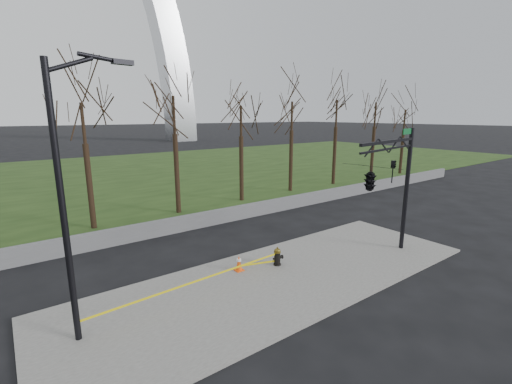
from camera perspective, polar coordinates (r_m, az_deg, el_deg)
ground at (r=14.71m, az=4.17°, el=-14.08°), size 500.00×500.00×0.00m
sidewalk at (r=14.68m, az=4.17°, el=-13.90°), size 18.00×6.00×0.10m
grass_strip at (r=41.37m, az=-23.98°, el=2.33°), size 120.00×40.00×0.06m
guardrail at (r=20.82m, az=-10.33°, el=-4.80°), size 60.00×0.30×0.90m
tree_row at (r=25.14m, az=-7.62°, el=7.42°), size 52.94×4.00×8.77m
fire_hydrant at (r=15.57m, az=3.55°, el=-10.55°), size 0.52×0.33×0.83m
traffic_cone at (r=15.06m, az=-2.82°, el=-11.55°), size 0.35×0.35×0.68m
street_light at (r=10.74m, az=-28.32°, el=0.91°), size 2.38×0.51×8.21m
traffic_signal_mast at (r=15.03m, az=19.51°, el=2.50°), size 5.03×2.54×6.00m
caution_tape at (r=13.63m, az=-7.62°, el=-13.70°), size 8.07×1.03×0.42m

